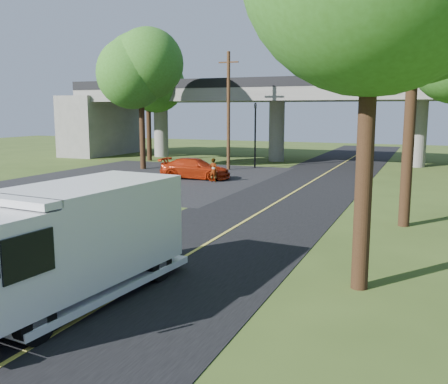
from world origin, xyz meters
The scene contains 12 objects.
ground centered at (0.00, 0.00, 0.00)m, with size 120.00×120.00×0.00m, color #35491A.
road centered at (0.00, 10.00, 0.01)m, with size 7.00×90.00×0.02m, color black.
parking_lot centered at (-11.00, 18.00, 0.01)m, with size 16.00×18.00×0.01m, color black.
lane_line centered at (0.00, 10.00, 0.03)m, with size 0.12×90.00×0.01m, color gold.
overpass centered at (0.00, 32.00, 4.56)m, with size 54.00×10.00×7.30m.
traffic_signal centered at (-6.00, 26.00, 3.20)m, with size 0.18×0.22×5.20m.
utility_pole centered at (-7.50, 24.00, 4.59)m, with size 1.60×0.26×9.00m.
tree_left_lot centered at (-13.79, 21.84, 7.90)m, with size 5.60×5.50×10.50m.
tree_left_far centered at (-16.79, 27.84, 7.45)m, with size 5.26×5.16×9.89m.
step_van centered at (-0.89, -2.58, 1.54)m, with size 3.08×6.94×2.83m.
red_sedan centered at (-7.66, 18.39, 0.70)m, with size 1.96×4.83×1.40m, color #A5240A.
pedestrian centered at (-5.85, 17.34, 0.79)m, with size 0.57×0.38×1.58m, color gray.
Camera 1 is at (7.01, -11.96, 4.63)m, focal length 40.00 mm.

